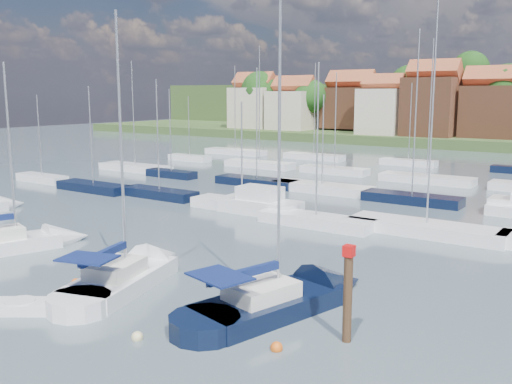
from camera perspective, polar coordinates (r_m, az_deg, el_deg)
The scene contains 11 objects.
ground at distance 62.15m, azimuth 14.91°, elevation 0.51°, with size 260.00×260.00×0.00m, color #414D58.
sailboat_left at distance 39.09m, azimuth -22.16°, elevation -4.77°, with size 5.16×9.43×12.53m.
sailboat_centre at distance 30.86m, azimuth -12.09°, elevation -8.08°, with size 5.68×11.26×14.83m.
sailboat_navy at distance 26.85m, azimuth 3.56°, elevation -10.63°, with size 5.79×11.72×15.71m.
tender at distance 28.30m, azimuth -22.50°, elevation -10.54°, with size 3.17×2.75×0.63m.
timber_piling at distance 23.33m, azimuth 9.09°, elevation -12.42°, with size 0.40×0.40×6.20m.
buoy_c at distance 31.22m, azimuth -17.58°, elevation -8.81°, with size 0.45×0.45×0.45m, color #D85914.
buoy_d at distance 24.07m, azimuth -11.77°, elevation -14.24°, with size 0.48×0.48×0.48m, color beige.
buoy_e at distance 29.93m, azimuth 2.51°, elevation -9.15°, with size 0.55×0.55×0.55m, color #D85914.
buoy_f at distance 22.73m, azimuth 2.06°, elevation -15.53°, with size 0.49×0.49×0.49m, color #D85914.
marina_field at distance 56.94m, azimuth 15.09°, elevation 0.10°, with size 79.62×41.41×15.93m.
Camera 1 is at (20.24, -17.94, 9.75)m, focal length 40.00 mm.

